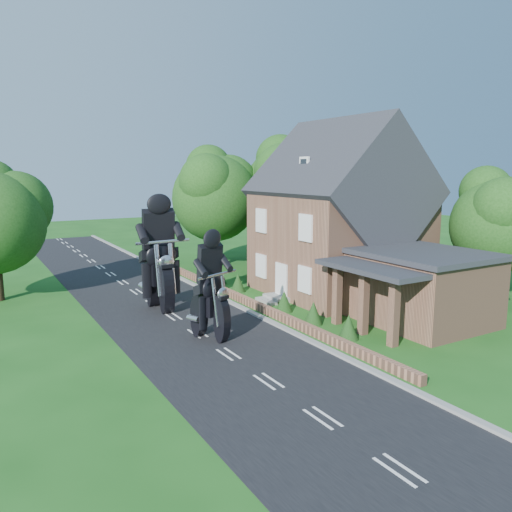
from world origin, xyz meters
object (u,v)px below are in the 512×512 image
garden_wall (257,306)px  motorcycle_lead (211,323)px  house (339,220)px  annex (420,286)px  motorcycle_follow (160,293)px

garden_wall → motorcycle_lead: 5.15m
house → motorcycle_lead: (-10.33, -4.02, -3.62)m
annex → motorcycle_follow: bearing=140.2°
garden_wall → motorcycle_lead: (-4.13, -3.02, 0.52)m
house → annex: size_ratio=1.45×
garden_wall → house: size_ratio=2.15×
garden_wall → motorcycle_lead: bearing=-143.9°
motorcycle_follow → motorcycle_lead: bearing=89.4°
annex → motorcycle_lead: size_ratio=4.57×
motorcycle_lead → garden_wall: bearing=-165.6°
house → annex: (-0.62, -6.80, -2.58)m
annex → motorcycle_follow: annex is taller
house → motorcycle_lead: house is taller
annex → garden_wall: bearing=133.8°
motorcycle_follow → garden_wall: bearing=147.2°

